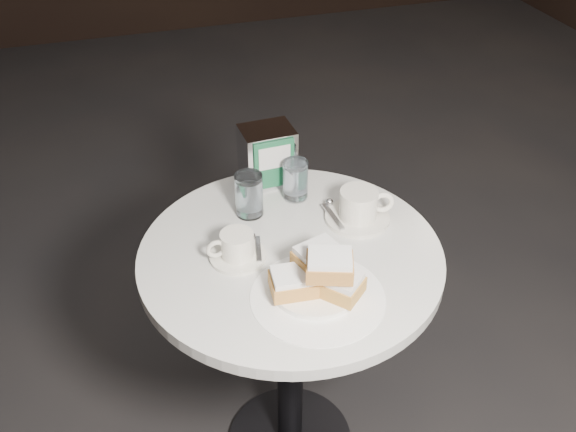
# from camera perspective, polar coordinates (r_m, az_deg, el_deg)

# --- Properties ---
(cafe_table) EXTENTS (0.70, 0.70, 0.74)m
(cafe_table) POSITION_cam_1_polar(r_m,az_deg,el_deg) (1.60, 0.21, -8.56)
(cafe_table) COLOR black
(cafe_table) RESTS_ON ground
(sugar_spill) EXTENTS (0.37, 0.37, 0.00)m
(sugar_spill) POSITION_cam_1_polar(r_m,az_deg,el_deg) (1.36, 2.65, -7.18)
(sugar_spill) COLOR white
(sugar_spill) RESTS_ON cafe_table
(beignet_plate) EXTENTS (0.25, 0.25, 0.12)m
(beignet_plate) POSITION_cam_1_polar(r_m,az_deg,el_deg) (1.34, 2.73, -5.37)
(beignet_plate) COLOR white
(beignet_plate) RESTS_ON cafe_table
(coffee_cup_left) EXTENTS (0.14, 0.13, 0.07)m
(coffee_cup_left) POSITION_cam_1_polar(r_m,az_deg,el_deg) (1.44, -4.58, -2.81)
(coffee_cup_left) COLOR silver
(coffee_cup_left) RESTS_ON cafe_table
(coffee_cup_right) EXTENTS (0.19, 0.19, 0.08)m
(coffee_cup_right) POSITION_cam_1_polar(r_m,az_deg,el_deg) (1.55, 6.31, 0.75)
(coffee_cup_right) COLOR silver
(coffee_cup_right) RESTS_ON cafe_table
(water_glass_left) EXTENTS (0.07, 0.07, 0.11)m
(water_glass_left) POSITION_cam_1_polar(r_m,az_deg,el_deg) (1.56, -3.48, 1.85)
(water_glass_left) COLOR white
(water_glass_left) RESTS_ON cafe_table
(water_glass_right) EXTENTS (0.08, 0.08, 0.10)m
(water_glass_right) POSITION_cam_1_polar(r_m,az_deg,el_deg) (1.62, 0.66, 3.20)
(water_glass_right) COLOR white
(water_glass_right) RESTS_ON cafe_table
(napkin_dispenser) EXTENTS (0.14, 0.12, 0.15)m
(napkin_dispenser) POSITION_cam_1_polar(r_m,az_deg,el_deg) (1.66, -1.83, 5.38)
(napkin_dispenser) COLOR silver
(napkin_dispenser) RESTS_ON cafe_table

